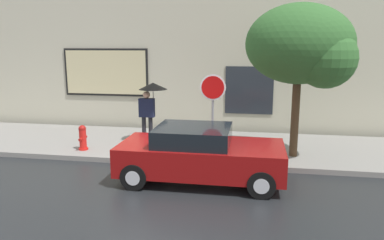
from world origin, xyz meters
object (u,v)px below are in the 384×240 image
at_px(pedestrian_with_umbrella, 151,96).
at_px(stop_sign, 213,99).
at_px(fire_hydrant, 83,138).
at_px(parked_car, 200,154).
at_px(street_tree, 305,47).

height_order(pedestrian_with_umbrella, stop_sign, stop_sign).
xyz_separation_m(fire_hydrant, stop_sign, (4.06, 0.16, 1.31)).
xyz_separation_m(pedestrian_with_umbrella, stop_sign, (2.18, -1.05, 0.12)).
height_order(parked_car, fire_hydrant, parked_car).
bearing_deg(stop_sign, pedestrian_with_umbrella, 154.23).
relative_size(fire_hydrant, stop_sign, 0.33).
bearing_deg(street_tree, fire_hydrant, -176.68).
bearing_deg(pedestrian_with_umbrella, fire_hydrant, -147.10).
relative_size(pedestrian_with_umbrella, stop_sign, 0.84).
distance_m(pedestrian_with_umbrella, stop_sign, 2.42).
bearing_deg(parked_car, fire_hydrant, 157.37).
bearing_deg(parked_car, stop_sign, 86.71).
height_order(parked_car, pedestrian_with_umbrella, pedestrian_with_umbrella).
xyz_separation_m(parked_car, stop_sign, (0.10, 1.81, 1.15)).
xyz_separation_m(parked_car, pedestrian_with_umbrella, (-2.08, 2.86, 1.03)).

